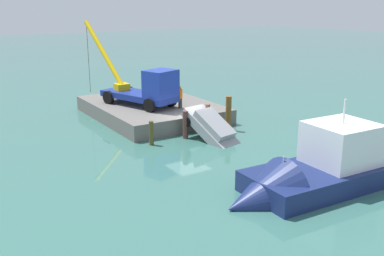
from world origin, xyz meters
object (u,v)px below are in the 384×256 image
object	(u,v)px
moored_yacht	(309,182)
crane_truck	(146,88)
dock_worker	(180,97)
salvaged_car	(214,131)

from	to	relation	value
moored_yacht	crane_truck	bearing A→B (deg)	-177.57
dock_worker	salvaged_car	size ratio (longest dim) A/B	0.36
dock_worker	salvaged_car	world-z (taller)	dock_worker
dock_worker	salvaged_car	distance (m)	5.24
crane_truck	salvaged_car	world-z (taller)	crane_truck
crane_truck	dock_worker	xyz separation A→B (m)	(1.80, 1.90, -0.58)
dock_worker	moored_yacht	world-z (taller)	moored_yacht
dock_worker	moored_yacht	bearing A→B (deg)	-4.99
salvaged_car	moored_yacht	distance (m)	9.00
crane_truck	moored_yacht	bearing A→B (deg)	2.43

